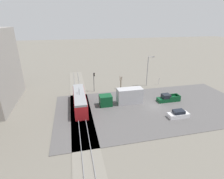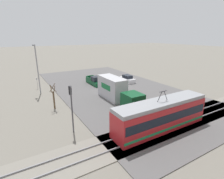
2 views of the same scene
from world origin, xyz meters
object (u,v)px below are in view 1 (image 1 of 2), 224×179
object	(u,v)px
pickup_truck	(168,98)
street_lamp_near_crossing	(148,69)
box_truck	(124,97)
no_parking_sign	(159,81)
sedan_car_0	(178,114)
light_rail_tram	(80,101)
street_tree	(121,83)
traffic_light_pole	(94,80)

from	to	relation	value
pickup_truck	street_lamp_near_crossing	bearing A→B (deg)	2.75
pickup_truck	box_truck	bearing A→B (deg)	83.69
pickup_truck	no_parking_sign	bearing A→B (deg)	-16.14
sedan_car_0	street_lamp_near_crossing	size ratio (longest dim) A/B	0.48
sedan_car_0	street_lamp_near_crossing	xyz separation A→B (m)	(18.96, -1.39, 4.40)
box_truck	light_rail_tram	bearing A→B (deg)	87.83
light_rail_tram	sedan_car_0	bearing A→B (deg)	-115.06
pickup_truck	street_tree	world-z (taller)	street_tree
street_lamp_near_crossing	sedan_car_0	bearing A→B (deg)	175.82
sedan_car_0	no_parking_sign	world-z (taller)	no_parking_sign
light_rail_tram	no_parking_sign	distance (m)	26.50
street_tree	street_lamp_near_crossing	distance (m)	9.16
street_tree	no_parking_sign	xyz separation A→B (m)	(0.54, -12.34, -0.37)
box_truck	no_parking_sign	distance (m)	17.56
sedan_car_0	traffic_light_pole	size ratio (longest dim) A/B	0.80
street_lamp_near_crossing	street_tree	bearing A→B (deg)	94.35
light_rail_tram	street_tree	size ratio (longest dim) A/B	3.16
box_truck	no_parking_sign	xyz separation A→B (m)	(10.18, -14.30, -0.41)
box_truck	no_parking_sign	world-z (taller)	box_truck
street_tree	box_truck	bearing A→B (deg)	168.51
light_rail_tram	street_lamp_near_crossing	world-z (taller)	street_lamp_near_crossing
light_rail_tram	box_truck	xyz separation A→B (m)	(-0.39, -10.33, 0.03)
pickup_truck	street_tree	bearing A→B (deg)	39.77
pickup_truck	traffic_light_pole	distance (m)	20.07
no_parking_sign	traffic_light_pole	bearing A→B (deg)	92.26
traffic_light_pole	street_tree	world-z (taller)	traffic_light_pole
pickup_truck	traffic_light_pole	xyz separation A→B (m)	(10.60, 16.82, 2.71)
box_truck	no_parking_sign	size ratio (longest dim) A/B	4.57
sedan_car_0	no_parking_sign	bearing A→B (deg)	-15.53
street_tree	street_lamp_near_crossing	world-z (taller)	street_lamp_near_crossing
box_truck	sedan_car_0	xyz separation A→B (m)	(-8.67, -9.06, -1.06)
light_rail_tram	no_parking_sign	bearing A→B (deg)	-68.32
sedan_car_0	street_lamp_near_crossing	distance (m)	19.52
light_rail_tram	box_truck	size ratio (longest dim) A/B	1.18
pickup_truck	sedan_car_0	bearing A→B (deg)	165.43
street_lamp_near_crossing	no_parking_sign	bearing A→B (deg)	-91.58
box_truck	sedan_car_0	world-z (taller)	box_truck
sedan_car_0	pickup_truck	bearing A→B (deg)	-14.57
light_rail_tram	sedan_car_0	size ratio (longest dim) A/B	2.82
traffic_light_pole	street_tree	size ratio (longest dim) A/B	1.41
box_truck	street_lamp_near_crossing	size ratio (longest dim) A/B	1.15
street_tree	street_lamp_near_crossing	bearing A→B (deg)	-85.65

